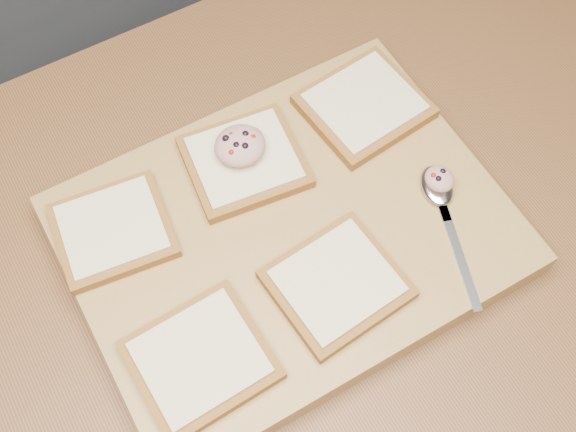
# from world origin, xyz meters

# --- Properties ---
(ground) EXTENTS (4.00, 4.00, 0.00)m
(ground) POSITION_xyz_m (0.00, 0.00, 0.00)
(ground) COLOR #515459
(ground) RESTS_ON ground
(island_counter) EXTENTS (2.00, 0.80, 0.90)m
(island_counter) POSITION_xyz_m (0.00, 0.00, 0.45)
(island_counter) COLOR slate
(island_counter) RESTS_ON ground
(cutting_board) EXTENTS (0.45, 0.35, 0.04)m
(cutting_board) POSITION_xyz_m (0.00, 0.03, 0.92)
(cutting_board) COLOR #AC814A
(cutting_board) RESTS_ON island_counter
(bread_far_left) EXTENTS (0.13, 0.12, 0.02)m
(bread_far_left) POSITION_xyz_m (-0.16, 0.12, 0.94)
(bread_far_left) COLOR olive
(bread_far_left) RESTS_ON cutting_board
(bread_far_center) EXTENTS (0.14, 0.13, 0.02)m
(bread_far_center) POSITION_xyz_m (0.00, 0.12, 0.94)
(bread_far_center) COLOR olive
(bread_far_center) RESTS_ON cutting_board
(bread_far_right) EXTENTS (0.14, 0.13, 0.02)m
(bread_far_right) POSITION_xyz_m (0.16, 0.12, 0.94)
(bread_far_right) COLOR olive
(bread_far_right) RESTS_ON cutting_board
(bread_near_left) EXTENTS (0.13, 0.12, 0.02)m
(bread_near_left) POSITION_xyz_m (-0.14, -0.06, 0.94)
(bread_near_left) COLOR olive
(bread_near_left) RESTS_ON cutting_board
(bread_near_center) EXTENTS (0.13, 0.12, 0.02)m
(bread_near_center) POSITION_xyz_m (0.01, -0.05, 0.94)
(bread_near_center) COLOR olive
(bread_near_center) RESTS_ON cutting_board
(tuna_salad_dollop) EXTENTS (0.06, 0.05, 0.03)m
(tuna_salad_dollop) POSITION_xyz_m (0.00, 0.13, 0.97)
(tuna_salad_dollop) COLOR tan
(tuna_salad_dollop) RESTS_ON bread_far_center
(spoon) EXTENTS (0.08, 0.17, 0.01)m
(spoon) POSITION_xyz_m (0.16, -0.02, 0.94)
(spoon) COLOR silver
(spoon) RESTS_ON cutting_board
(spoon_salad) EXTENTS (0.03, 0.03, 0.02)m
(spoon_salad) POSITION_xyz_m (0.17, -0.01, 0.96)
(spoon_salad) COLOR tan
(spoon_salad) RESTS_ON spoon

